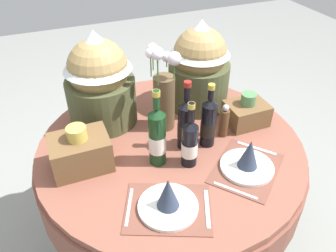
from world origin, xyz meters
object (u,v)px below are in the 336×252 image
object	(u,v)px
dining_table	(170,164)
woven_basket_side_left	(80,152)
place_setting_left	(168,200)
place_setting_right	(248,161)
gift_tub_back_right	(200,62)
wine_bottle_left	(157,136)
wine_bottle_rear	(208,122)
flower_vase	(164,92)
wine_bottle_right	(190,143)
woven_basket_side_right	(246,112)
gift_tub_back_left	(99,77)
pepper_mill	(224,122)
wine_bottle_centre	(186,124)

from	to	relation	value
dining_table	woven_basket_side_left	distance (m)	0.49
dining_table	place_setting_left	xyz separation A→B (m)	(-0.16, -0.38, 0.19)
place_setting_right	place_setting_left	bearing A→B (deg)	-169.31
gift_tub_back_right	place_setting_left	bearing A→B (deg)	-124.23
wine_bottle_left	woven_basket_side_left	bearing A→B (deg)	163.26
wine_bottle_rear	gift_tub_back_right	bearing A→B (deg)	71.51
flower_vase	gift_tub_back_right	bearing A→B (deg)	26.89
dining_table	wine_bottle_rear	distance (m)	0.33
flower_vase	gift_tub_back_right	world-z (taller)	gift_tub_back_right
wine_bottle_left	place_setting_right	bearing A→B (deg)	-29.04
place_setting_right	wine_bottle_right	size ratio (longest dim) A/B	1.31
dining_table	woven_basket_side_right	xyz separation A→B (m)	(0.43, 0.01, 0.21)
wine_bottle_right	gift_tub_back_left	size ratio (longest dim) A/B	0.65
wine_bottle_right	woven_basket_side_left	distance (m)	0.48
wine_bottle_right	wine_bottle_rear	distance (m)	0.17
dining_table	gift_tub_back_left	size ratio (longest dim) A/B	2.66
wine_bottle_left	wine_bottle_right	world-z (taller)	wine_bottle_left
place_setting_right	woven_basket_side_right	distance (m)	0.36
flower_vase	woven_basket_side_right	bearing A→B (deg)	-18.47
dining_table	flower_vase	size ratio (longest dim) A/B	2.85
wine_bottle_right	wine_bottle_rear	xyz separation A→B (m)	(0.14, 0.10, 0.01)
wine_bottle_right	gift_tub_back_left	world-z (taller)	gift_tub_back_left
flower_vase	wine_bottle_rear	size ratio (longest dim) A/B	1.41
pepper_mill	gift_tub_back_right	bearing A→B (deg)	88.26
dining_table	flower_vase	distance (m)	0.38
wine_bottle_right	place_setting_right	bearing A→B (deg)	-30.34
gift_tub_back_right	pepper_mill	bearing A→B (deg)	-91.74
place_setting_left	woven_basket_side_left	size ratio (longest dim) A/B	1.62
dining_table	gift_tub_back_left	xyz separation A→B (m)	(-0.26, 0.32, 0.41)
woven_basket_side_left	woven_basket_side_right	world-z (taller)	woven_basket_side_left
wine_bottle_rear	flower_vase	bearing A→B (deg)	123.10
dining_table	place_setting_right	world-z (taller)	place_setting_right
wine_bottle_left	woven_basket_side_left	distance (m)	0.35
woven_basket_side_right	wine_bottle_rear	bearing A→B (deg)	-163.41
wine_bottle_left	pepper_mill	bearing A→B (deg)	9.46
wine_bottle_centre	pepper_mill	world-z (taller)	wine_bottle_centre
woven_basket_side_right	pepper_mill	bearing A→B (deg)	-163.28
wine_bottle_rear	dining_table	bearing A→B (deg)	156.24
wine_bottle_centre	gift_tub_back_right	size ratio (longest dim) A/B	0.72
wine_bottle_centre	woven_basket_side_left	xyz separation A→B (m)	(-0.49, 0.04, -0.05)
dining_table	place_setting_left	bearing A→B (deg)	-113.56
woven_basket_side_right	place_setting_left	bearing A→B (deg)	-147.16
flower_vase	pepper_mill	distance (m)	0.33
place_setting_right	wine_bottle_centre	xyz separation A→B (m)	(-0.19, 0.25, 0.09)
flower_vase	woven_basket_side_left	xyz separation A→B (m)	(-0.45, -0.15, -0.12)
place_setting_left	wine_bottle_right	size ratio (longest dim) A/B	1.28
flower_vase	woven_basket_side_left	bearing A→B (deg)	-161.63
flower_vase	woven_basket_side_right	size ratio (longest dim) A/B	2.24
wine_bottle_rear	gift_tub_back_left	xyz separation A→B (m)	(-0.42, 0.39, 0.13)
wine_bottle_rear	gift_tub_back_left	size ratio (longest dim) A/B	0.67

